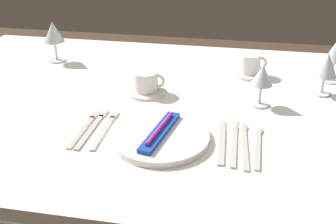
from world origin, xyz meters
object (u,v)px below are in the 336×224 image
(wine_glass_left, at_px, (262,78))
(dinner_plate, at_px, (160,137))
(spoon_soup, at_px, (234,137))
(wine_glass_centre, at_px, (336,52))
(wine_glass_right, at_px, (53,34))
(fork_outer, at_px, (106,128))
(spoon_dessert, at_px, (244,140))
(spoon_tea, at_px, (258,142))
(coffee_cup_left, at_px, (250,63))
(coffee_cup_right, at_px, (146,81))
(fork_inner, at_px, (93,127))
(fork_salad, at_px, (85,127))
(wine_glass_far, at_px, (326,66))
(dinner_knife, at_px, (222,143))
(toothbrush_package, at_px, (160,131))

(wine_glass_left, bearing_deg, dinner_plate, -135.94)
(spoon_soup, bearing_deg, wine_glass_centre, 53.97)
(dinner_plate, bearing_deg, wine_glass_right, 135.79)
(fork_outer, xyz_separation_m, spoon_dessert, (0.38, 0.01, 0.00))
(spoon_tea, distance_m, coffee_cup_left, 0.46)
(spoon_dessert, xyz_separation_m, coffee_cup_right, (-0.32, 0.24, 0.04))
(dinner_plate, xyz_separation_m, fork_inner, (-0.20, 0.03, -0.01))
(dinner_plate, bearing_deg, spoon_soup, 13.51)
(fork_salad, height_order, coffee_cup_right, coffee_cup_right)
(fork_outer, height_order, coffee_cup_right, coffee_cup_right)
(wine_glass_right, bearing_deg, wine_glass_far, -7.56)
(dinner_knife, bearing_deg, wine_glass_right, 144.01)
(fork_outer, relative_size, wine_glass_far, 1.51)
(fork_salad, bearing_deg, spoon_soup, 3.33)
(fork_salad, distance_m, spoon_soup, 0.41)
(fork_outer, height_order, spoon_soup, spoon_soup)
(fork_outer, distance_m, fork_inner, 0.04)
(spoon_soup, bearing_deg, dinner_knife, -131.33)
(wine_glass_centre, height_order, wine_glass_left, wine_glass_centre)
(toothbrush_package, xyz_separation_m, wine_glass_centre, (0.51, 0.49, 0.08))
(wine_glass_right, xyz_separation_m, wine_glass_far, (0.98, -0.13, -0.02))
(spoon_tea, xyz_separation_m, wine_glass_left, (0.01, 0.22, 0.09))
(toothbrush_package, distance_m, coffee_cup_left, 0.55)
(dinner_plate, distance_m, fork_salad, 0.22)
(coffee_cup_right, bearing_deg, wine_glass_left, -3.62)
(dinner_knife, height_order, coffee_cup_right, coffee_cup_right)
(spoon_dessert, bearing_deg, fork_outer, -179.23)
(dinner_plate, bearing_deg, spoon_tea, 7.19)
(wine_glass_left, bearing_deg, wine_glass_far, 30.09)
(dinner_plate, relative_size, spoon_tea, 1.26)
(toothbrush_package, xyz_separation_m, spoon_soup, (0.19, 0.05, -0.02))
(fork_outer, bearing_deg, coffee_cup_right, 76.84)
(wine_glass_far, bearing_deg, wine_glass_left, -149.91)
(toothbrush_package, distance_m, wine_glass_far, 0.60)
(coffee_cup_right, bearing_deg, toothbrush_package, -70.01)
(spoon_dessert, bearing_deg, spoon_tea, -4.46)
(fork_inner, xyz_separation_m, wine_glass_right, (-0.32, 0.47, 0.11))
(spoon_tea, height_order, wine_glass_right, wine_glass_right)
(dinner_plate, height_order, wine_glass_far, wine_glass_far)
(wine_glass_right, distance_m, wine_glass_far, 0.99)
(coffee_cup_right, bearing_deg, spoon_tea, -34.54)
(dinner_plate, xyz_separation_m, wine_glass_right, (-0.52, 0.50, 0.10))
(fork_inner, height_order, wine_glass_far, wine_glass_far)
(spoon_dessert, distance_m, coffee_cup_left, 0.46)
(fork_inner, bearing_deg, spoon_soup, 2.62)
(fork_outer, bearing_deg, toothbrush_package, -10.66)
(fork_outer, distance_m, coffee_cup_left, 0.61)
(dinner_knife, distance_m, wine_glass_far, 0.48)
(wine_glass_centre, bearing_deg, wine_glass_right, 179.10)
(coffee_cup_right, bearing_deg, dinner_knife, -45.52)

